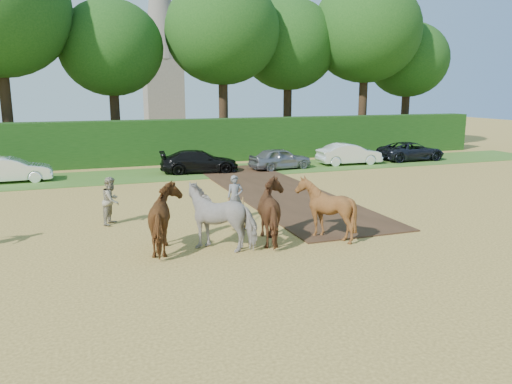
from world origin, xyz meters
The scene contains 9 objects.
ground centered at (0.00, 0.00, 0.00)m, with size 120.00×120.00×0.00m, color gold.
earth_strip centered at (1.50, 7.00, 0.03)m, with size 4.50×17.00×0.05m, color #472D1C.
grass_verge centered at (0.00, 14.00, 0.01)m, with size 50.00×5.00×0.03m, color #38601E.
hedgerow centered at (0.00, 18.50, 1.50)m, with size 46.00×1.60×3.00m, color #14380F.
spectator_near centered at (-6.70, 3.36, 0.91)m, with size 0.89×0.69×1.83m, color #BBB393.
plough_team centered at (-2.55, -0.71, 1.04)m, with size 7.13×4.96×2.09m.
parked_cars centered at (1.73, 13.88, 0.69)m, with size 35.72×2.75×1.45m.
treeline centered at (-1.69, 21.69, 8.97)m, with size 48.70×10.60×14.21m.
church centered at (4.00, 55.00, 13.73)m, with size 5.20×5.20×27.00m.
Camera 1 is at (-7.77, -15.89, 5.09)m, focal length 35.00 mm.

